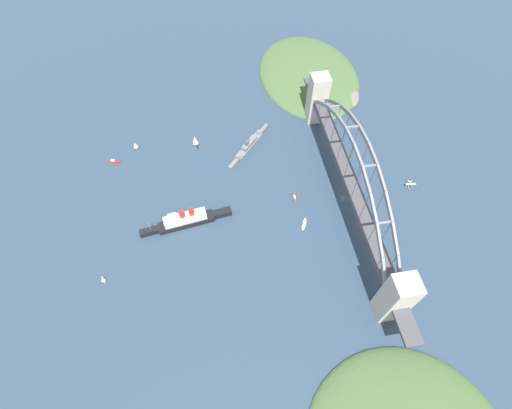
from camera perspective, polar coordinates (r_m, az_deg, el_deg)
The scene contains 13 objects.
ground_plane at distance 336.84m, azimuth 13.40°, elevation 1.06°, with size 1400.00×1400.00×0.00m, color #2D4256.
harbor_arch_bridge at distance 315.12m, azimuth 14.38°, elevation 4.00°, with size 271.45×17.49×70.11m.
headland_east_shore at distance 455.49m, azimuth 8.40°, elevation 19.21°, with size 156.04×112.89×18.95m.
ocean_liner at distance 313.26m, azimuth -10.82°, elevation -2.39°, with size 16.61×78.50×19.23m.
naval_cruiser at distance 363.86m, azimuth -1.12°, elevation 9.19°, with size 53.91×47.97×17.73m.
seaplane_taxiing_near_bridge at distance 362.67m, azimuth 22.88°, elevation 2.90°, with size 6.92×9.45×4.72m.
small_boat_0 at distance 328.95m, azimuth 6.00°, elevation 1.18°, with size 11.23×2.62×2.01m.
small_boat_1 at distance 382.05m, azimuth -18.25°, elevation 8.77°, with size 7.27×7.84×7.86m.
small_boat_2 at distance 309.77m, azimuth -22.77°, elevation -10.65°, with size 6.21×4.58×6.45m.
small_boat_3 at distance 313.90m, azimuth 7.48°, elevation -3.07°, with size 11.28×6.45×2.56m.
small_boat_4 at distance 370.38m, azimuth -9.47°, elevation 9.87°, with size 10.89×7.49×11.91m.
small_boat_5 at distance 378.84m, azimuth -21.30°, elevation 6.32°, with size 5.73×12.88×2.21m.
channel_marker_buoy at distance 330.75m, azimuth 6.53°, elevation 1.64°, with size 2.20×2.20×2.75m.
Camera 1 is at (-174.24, 108.21, 267.20)m, focal length 25.69 mm.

